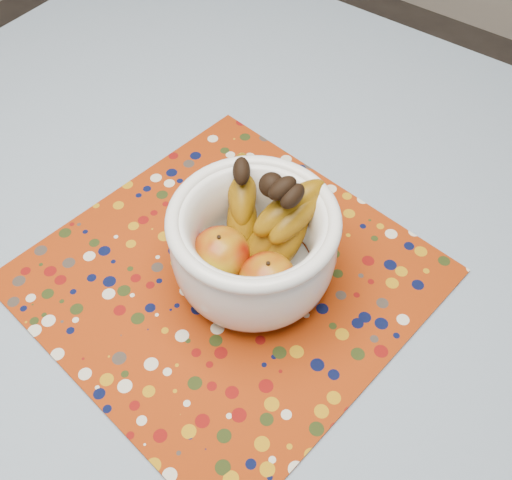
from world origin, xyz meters
TOP-DOWN VIEW (x-y plane):
  - table at (0.00, 0.00)m, footprint 1.20×1.20m
  - tablecloth at (0.00, 0.00)m, footprint 1.32×1.32m
  - placemat at (0.06, -0.01)m, footprint 0.51×0.51m
  - fruit_bowl at (0.08, 0.02)m, footprint 0.23×0.22m

SIDE VIEW (x-z plane):
  - table at x=0.00m, z-range 0.30..1.05m
  - tablecloth at x=0.00m, z-range 0.75..0.76m
  - placemat at x=0.06m, z-range 0.76..0.76m
  - fruit_bowl at x=0.08m, z-range 0.75..0.92m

